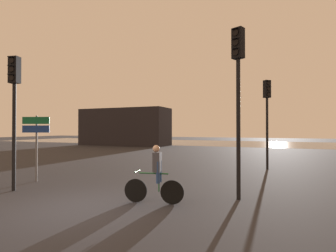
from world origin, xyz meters
name	(u,v)px	position (x,y,z in m)	size (l,w,h in m)	color
ground_plane	(77,209)	(0.00, 0.00, 0.00)	(120.00, 120.00, 0.00)	#28282D
water_strip	(240,143)	(0.00, 33.54, 0.00)	(80.00, 16.00, 0.01)	slate
distant_building	(125,127)	(-13.19, 23.54, 2.34)	(11.50, 4.00, 4.68)	black
traffic_light_near_left	(14,97)	(-3.36, 0.77, 3.13)	(0.36, 0.38, 4.51)	black
traffic_light_near_right	(238,81)	(3.76, 2.54, 3.48)	(0.39, 0.41, 5.05)	black
traffic_light_far_right	(267,108)	(4.37, 9.01, 3.18)	(0.41, 0.42, 4.58)	black
direction_sign_post	(36,136)	(-3.98, 2.19, 1.79)	(1.05, 0.39, 2.60)	slate
cyclist	(156,174)	(1.69, 1.24, 0.82)	(1.69, 0.50, 1.62)	black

